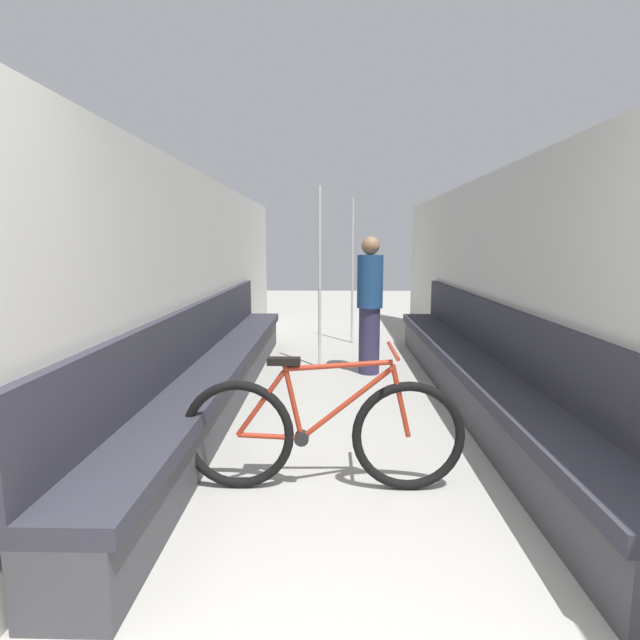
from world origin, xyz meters
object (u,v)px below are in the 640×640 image
object	(u,v)px
bench_seat_row_right	(475,373)
bicycle	(323,432)
grab_pole_near	(320,281)
passenger_standing	(370,304)
bench_seat_row_left	(218,372)
grab_pole_far	(352,273)

from	to	relation	value
bench_seat_row_right	bicycle	bearing A→B (deg)	-130.38
grab_pole_near	passenger_standing	xyz separation A→B (m)	(0.59, -0.27, -0.25)
grab_pole_near	bench_seat_row_left	bearing A→B (deg)	-122.96
bench_seat_row_left	bicycle	bearing A→B (deg)	-58.27
bench_seat_row_right	grab_pole_far	world-z (taller)	grab_pole_far
bicycle	grab_pole_near	size ratio (longest dim) A/B	0.80
bench_seat_row_left	bicycle	distance (m)	1.95
bicycle	passenger_standing	bearing A→B (deg)	97.89
bicycle	grab_pole_far	distance (m)	4.74
bench_seat_row_right	grab_pole_far	size ratio (longest dim) A/B	2.63
bench_seat_row_right	passenger_standing	distance (m)	1.57
bicycle	grab_pole_near	bearing A→B (deg)	109.55
bench_seat_row_left	bench_seat_row_right	world-z (taller)	same
passenger_standing	bench_seat_row_right	bearing A→B (deg)	139.62
grab_pole_near	bench_seat_row_right	bearing A→B (deg)	-43.87
grab_pole_near	bicycle	bearing A→B (deg)	-88.33
grab_pole_far	bench_seat_row_right	bearing A→B (deg)	-70.92
bicycle	grab_pole_far	bearing A→B (deg)	103.35
bicycle	grab_pole_far	xyz separation A→B (m)	(0.37, 4.67, 0.70)
bench_seat_row_left	grab_pole_near	bearing A→B (deg)	57.04
bench_seat_row_left	grab_pole_far	xyz separation A→B (m)	(1.40, 3.01, 0.76)
bicycle	bench_seat_row_right	bearing A→B (deg)	67.50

